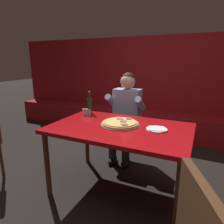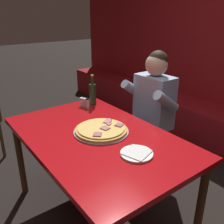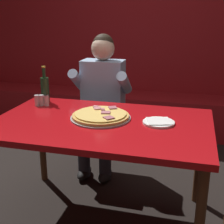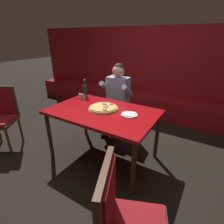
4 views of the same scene
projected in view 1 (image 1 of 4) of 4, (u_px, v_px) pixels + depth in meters
ground_plane at (119, 189)px, 2.30m from camera, size 24.00×24.00×0.00m
booth_wall_panel at (162, 86)px, 3.97m from camera, size 6.80×0.16×1.90m
booth_bench at (156, 125)px, 3.87m from camera, size 6.46×0.48×0.46m
main_dining_table at (120, 133)px, 2.13m from camera, size 1.46×0.92×0.76m
pizza at (120, 123)px, 2.16m from camera, size 0.42×0.42×0.05m
plate_white_paper at (157, 129)px, 2.00m from camera, size 0.21×0.21×0.02m
beer_bottle at (90, 105)px, 2.60m from camera, size 0.07×0.07×0.29m
shaker_black_pepper at (86, 112)px, 2.52m from camera, size 0.04×0.04×0.09m
shaker_parmesan at (89, 113)px, 2.51m from camera, size 0.04×0.04×0.09m
shaker_oregano at (84, 112)px, 2.53m from camera, size 0.04×0.04×0.09m
shaker_red_pepper_flakes at (89, 113)px, 2.51m from camera, size 0.04×0.04×0.09m
diner_seated_blue_shirt at (125, 113)px, 2.87m from camera, size 0.53×0.53×1.27m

